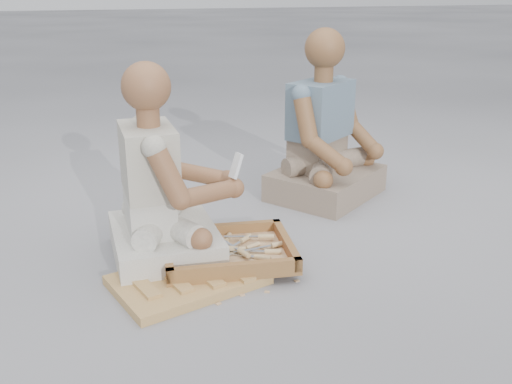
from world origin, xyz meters
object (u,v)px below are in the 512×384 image
object	(u,v)px
tool_tray	(228,252)
companion	(325,143)
carved_panel	(188,280)
craftsman	(161,196)

from	to	relation	value
tool_tray	companion	size ratio (longest dim) A/B	0.65
carved_panel	companion	bearing A→B (deg)	37.91
tool_tray	companion	distance (m)	1.04
craftsman	carved_panel	bearing A→B (deg)	10.59
craftsman	companion	world-z (taller)	companion
tool_tray	craftsman	bearing A→B (deg)	145.31
tool_tray	craftsman	xyz separation A→B (m)	(-0.24, 0.17, 0.23)
companion	tool_tray	bearing A→B (deg)	6.88
carved_panel	companion	world-z (taller)	companion
carved_panel	tool_tray	bearing A→B (deg)	26.57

